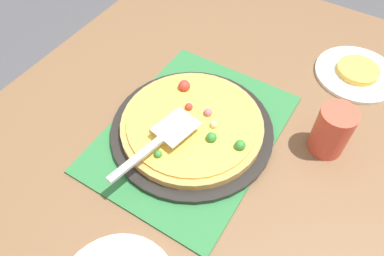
# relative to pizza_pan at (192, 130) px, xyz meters

# --- Properties ---
(ground_plane) EXTENTS (8.00, 8.00, 0.00)m
(ground_plane) POSITION_rel_pizza_pan_xyz_m (0.00, 0.00, -0.76)
(ground_plane) COLOR #4C4C51
(dining_table) EXTENTS (1.40, 1.00, 0.75)m
(dining_table) POSITION_rel_pizza_pan_xyz_m (0.00, 0.00, -0.12)
(dining_table) COLOR brown
(dining_table) RESTS_ON ground_plane
(placemat) EXTENTS (0.48, 0.36, 0.01)m
(placemat) POSITION_rel_pizza_pan_xyz_m (0.00, 0.00, -0.01)
(placemat) COLOR #2D753D
(placemat) RESTS_ON dining_table
(pizza_pan) EXTENTS (0.38, 0.38, 0.01)m
(pizza_pan) POSITION_rel_pizza_pan_xyz_m (0.00, 0.00, 0.00)
(pizza_pan) COLOR black
(pizza_pan) RESTS_ON placemat
(pizza) EXTENTS (0.33, 0.33, 0.05)m
(pizza) POSITION_rel_pizza_pan_xyz_m (-0.00, 0.00, 0.02)
(pizza) COLOR tan
(pizza) RESTS_ON pizza_pan
(plate_far_right) EXTENTS (0.22, 0.22, 0.01)m
(plate_far_right) POSITION_rel_pizza_pan_xyz_m (-0.40, 0.27, -0.01)
(plate_far_right) COLOR white
(plate_far_right) RESTS_ON dining_table
(served_slice_right) EXTENTS (0.11, 0.11, 0.02)m
(served_slice_right) POSITION_rel_pizza_pan_xyz_m (-0.40, 0.27, 0.01)
(served_slice_right) COLOR #EAB747
(served_slice_right) RESTS_ON plate_far_right
(cup_near) EXTENTS (0.08, 0.08, 0.12)m
(cup_near) POSITION_rel_pizza_pan_xyz_m (-0.13, 0.28, 0.05)
(cup_near) COLOR #E04C38
(cup_near) RESTS_ON dining_table
(pizza_server) EXTENTS (0.23, 0.09, 0.01)m
(pizza_server) POSITION_rel_pizza_pan_xyz_m (0.10, -0.02, 0.06)
(pizza_server) COLOR silver
(pizza_server) RESTS_ON pizza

